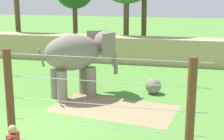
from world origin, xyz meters
The scene contains 6 objects.
ground_plane centered at (0.00, 0.00, 0.00)m, with size 120.00×120.00×0.00m, color #518938.
dirt_patch centered at (2.04, 2.54, 0.00)m, with size 5.44×2.97×0.01m, color #937F5B.
embankment_wall centered at (0.00, 12.85, 0.93)m, with size 36.00×1.80×1.86m, color tan.
elephant centered at (-0.02, 3.90, 2.09)m, with size 3.54×3.55×3.15m.
enrichment_ball centered at (3.44, 5.24, 0.40)m, with size 0.80×0.80×0.80m, color gray.
cable_fence centered at (0.02, -2.57, 1.72)m, with size 11.73×0.24×3.42m.
Camera 1 is at (5.38, -11.22, 5.00)m, focal length 54.16 mm.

